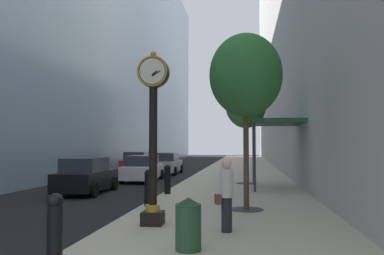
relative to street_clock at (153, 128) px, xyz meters
The scene contains 16 objects.
ground_plane 21.25m from the street_clock, 93.24° to the left, with size 110.00×110.00×0.00m, color black.
sidewalk_right 24.26m from the street_clock, 85.29° to the left, with size 6.34×80.00×0.14m, color #BCB29E.
building_block_left 29.43m from the street_clock, 118.39° to the left, with size 9.00×80.00×27.22m.
street_clock is the anchor object (origin of this frame).
bollard_nearest 4.14m from the street_clock, 104.29° to the right, with size 0.28×0.28×1.25m.
bollard_third 3.75m from the street_clock, 106.29° to the left, with size 0.28×0.28×1.25m.
bollard_fourth 6.78m from the street_clock, 98.02° to the left, with size 0.28×0.28×1.25m.
street_tree_near 4.12m from the street_clock, 48.37° to the left, with size 2.39×2.39×5.78m.
street_tree_mid_near 11.82m from the street_clock, 77.91° to the left, with size 2.22×2.22×5.57m.
trash_bin 3.33m from the street_clock, 60.99° to the right, with size 0.53×0.53×1.05m.
pedestrian_walking 2.60m from the street_clock, 16.70° to the right, with size 0.52×0.45×1.77m.
storefront_awning 10.10m from the street_clock, 67.15° to the left, with size 2.40×3.60×3.30m.
car_black_near 8.86m from the street_clock, 124.32° to the left, with size 2.09×4.18×1.65m.
car_silver_mid 19.81m from the street_clock, 100.52° to the left, with size 2.06×4.47×1.64m.
car_red_far 21.86m from the street_clock, 106.68° to the left, with size 2.18×4.73×1.67m.
car_white_trailing 13.96m from the street_clock, 106.16° to the left, with size 2.10×4.57×1.59m.
Camera 1 is at (3.63, -4.18, 2.25)m, focal length 36.60 mm.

